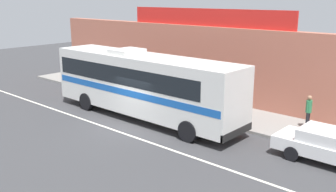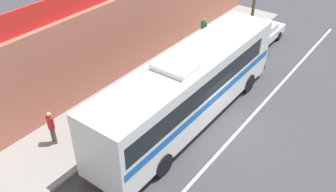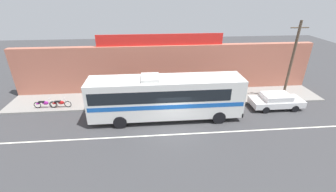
{
  "view_description": "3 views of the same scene",
  "coord_description": "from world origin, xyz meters",
  "px_view_note": "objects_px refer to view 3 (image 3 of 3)",
  "views": [
    {
      "loc": [
        14.05,
        -12.66,
        6.63
      ],
      "look_at": [
        0.64,
        2.42,
        1.32
      ],
      "focal_mm": 40.52,
      "sensor_mm": 36.0,
      "label": 1
    },
    {
      "loc": [
        -12.64,
        -6.12,
        11.42
      ],
      "look_at": [
        -1.05,
        2.56,
        1.37
      ],
      "focal_mm": 38.69,
      "sensor_mm": 36.0,
      "label": 2
    },
    {
      "loc": [
        -1.79,
        -14.62,
        9.94
      ],
      "look_at": [
        -0.33,
        2.04,
        1.85
      ],
      "focal_mm": 24.12,
      "sensor_mm": 36.0,
      "label": 3
    }
  ],
  "objects_px": {
    "motorcycle_black": "(44,104)",
    "motorcycle_purple": "(60,103)",
    "parked_car": "(276,101)",
    "pedestrian_far_left": "(239,84)",
    "pedestrian_near_shop": "(108,89)",
    "utility_pole": "(292,61)",
    "intercity_bus": "(165,96)"
  },
  "relations": [
    {
      "from": "intercity_bus",
      "to": "utility_pole",
      "type": "distance_m",
      "value": 11.96
    },
    {
      "from": "pedestrian_far_left",
      "to": "utility_pole",
      "type": "bearing_deg",
      "value": -25.33
    },
    {
      "from": "parked_car",
      "to": "pedestrian_far_left",
      "type": "height_order",
      "value": "pedestrian_far_left"
    },
    {
      "from": "parked_car",
      "to": "motorcycle_black",
      "type": "xyz_separation_m",
      "value": [
        -20.73,
        1.55,
        -0.17
      ]
    },
    {
      "from": "parked_car",
      "to": "motorcycle_purple",
      "type": "height_order",
      "value": "parked_car"
    },
    {
      "from": "intercity_bus",
      "to": "motorcycle_black",
      "type": "height_order",
      "value": "intercity_bus"
    },
    {
      "from": "motorcycle_purple",
      "to": "pedestrian_far_left",
      "type": "xyz_separation_m",
      "value": [
        17.06,
        1.67,
        0.58
      ]
    },
    {
      "from": "parked_car",
      "to": "motorcycle_purple",
      "type": "bearing_deg",
      "value": 175.59
    },
    {
      "from": "intercity_bus",
      "to": "utility_pole",
      "type": "xyz_separation_m",
      "value": [
        11.59,
        2.26,
        1.87
      ]
    },
    {
      "from": "motorcycle_purple",
      "to": "pedestrian_near_shop",
      "type": "height_order",
      "value": "pedestrian_near_shop"
    },
    {
      "from": "intercity_bus",
      "to": "utility_pole",
      "type": "height_order",
      "value": "utility_pole"
    },
    {
      "from": "pedestrian_far_left",
      "to": "pedestrian_near_shop",
      "type": "bearing_deg",
      "value": -179.35
    },
    {
      "from": "parked_car",
      "to": "pedestrian_near_shop",
      "type": "distance_m",
      "value": 15.56
    },
    {
      "from": "parked_car",
      "to": "pedestrian_far_left",
      "type": "xyz_separation_m",
      "value": [
        -2.28,
        3.16,
        0.4
      ]
    },
    {
      "from": "motorcycle_purple",
      "to": "pedestrian_near_shop",
      "type": "distance_m",
      "value": 4.4
    },
    {
      "from": "intercity_bus",
      "to": "motorcycle_black",
      "type": "xyz_separation_m",
      "value": [
        -10.62,
        2.43,
        -1.5
      ]
    },
    {
      "from": "parked_car",
      "to": "pedestrian_near_shop",
      "type": "bearing_deg",
      "value": 168.83
    },
    {
      "from": "motorcycle_purple",
      "to": "motorcycle_black",
      "type": "bearing_deg",
      "value": 177.56
    },
    {
      "from": "motorcycle_purple",
      "to": "intercity_bus",
      "type": "bearing_deg",
      "value": -14.41
    },
    {
      "from": "pedestrian_far_left",
      "to": "motorcycle_purple",
      "type": "bearing_deg",
      "value": -174.42
    },
    {
      "from": "pedestrian_near_shop",
      "to": "pedestrian_far_left",
      "type": "distance_m",
      "value": 12.98
    },
    {
      "from": "utility_pole",
      "to": "pedestrian_far_left",
      "type": "relative_size",
      "value": 4.26
    },
    {
      "from": "parked_car",
      "to": "pedestrian_near_shop",
      "type": "relative_size",
      "value": 2.63
    },
    {
      "from": "motorcycle_black",
      "to": "utility_pole",
      "type": "bearing_deg",
      "value": -0.45
    },
    {
      "from": "utility_pole",
      "to": "pedestrian_near_shop",
      "type": "relative_size",
      "value": 4.21
    },
    {
      "from": "parked_car",
      "to": "pedestrian_near_shop",
      "type": "height_order",
      "value": "pedestrian_near_shop"
    },
    {
      "from": "parked_car",
      "to": "intercity_bus",
      "type": "bearing_deg",
      "value": -175.02
    },
    {
      "from": "parked_car",
      "to": "utility_pole",
      "type": "height_order",
      "value": "utility_pole"
    },
    {
      "from": "motorcycle_black",
      "to": "motorcycle_purple",
      "type": "relative_size",
      "value": 1.06
    },
    {
      "from": "intercity_bus",
      "to": "pedestrian_far_left",
      "type": "distance_m",
      "value": 8.85
    },
    {
      "from": "intercity_bus",
      "to": "parked_car",
      "type": "distance_m",
      "value": 10.23
    },
    {
      "from": "pedestrian_near_shop",
      "to": "intercity_bus",
      "type": "bearing_deg",
      "value": -37.08
    }
  ]
}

